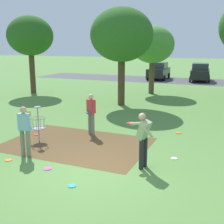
{
  "coord_description": "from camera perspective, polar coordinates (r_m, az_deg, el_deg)",
  "views": [
    {
      "loc": [
        3.65,
        -7.09,
        3.66
      ],
      "look_at": [
        -0.84,
        3.58,
        1.0
      ],
      "focal_mm": 46.79,
      "sensor_mm": 36.0,
      "label": 1
    }
  ],
  "objects": [
    {
      "name": "tree_near_right",
      "position": [
        17.96,
        1.9,
        14.75
      ],
      "size": [
        3.76,
        3.76,
        5.86
      ],
      "color": "#4C3823",
      "rests_on": "ground"
    },
    {
      "name": "ground_plane",
      "position": [
        8.77,
        -4.11,
        -11.75
      ],
      "size": [
        160.0,
        160.0,
        0.0
      ],
      "primitive_type": "plane",
      "color": "#5B8942"
    },
    {
      "name": "parking_lot_strip",
      "position": [
        31.49,
        16.07,
        5.76
      ],
      "size": [
        36.0,
        6.0,
        0.01
      ],
      "primitive_type": "cube",
      "color": "#4C4C51",
      "rests_on": "ground"
    },
    {
      "name": "player_throwing",
      "position": [
        10.09,
        -16.72,
        -3.1
      ],
      "size": [
        0.48,
        0.42,
        1.71
      ],
      "color": "slate",
      "rests_on": "ground"
    },
    {
      "name": "frisbee_scattered_a",
      "position": [
        8.06,
        -7.84,
        -14.1
      ],
      "size": [
        0.22,
        0.22,
        0.02
      ],
      "primitive_type": "cylinder",
      "color": "#1E93DB",
      "rests_on": "ground"
    },
    {
      "name": "player_waiting_left",
      "position": [
        12.1,
        -4.11,
        0.05
      ],
      "size": [
        0.49,
        0.45,
        1.71
      ],
      "color": "slate",
      "rests_on": "ground"
    },
    {
      "name": "player_foreground_watching",
      "position": [
        8.79,
        6.1,
        -4.83
      ],
      "size": [
        1.02,
        0.7,
        1.71
      ],
      "color": "#232328",
      "rests_on": "ground"
    },
    {
      "name": "parked_car_center_left",
      "position": [
        31.92,
        16.84,
        7.46
      ],
      "size": [
        2.25,
        4.34,
        1.84
      ],
      "color": "black",
      "rests_on": "ground"
    },
    {
      "name": "tree_mid_left",
      "position": [
        23.45,
        -15.69,
        14.06
      ],
      "size": [
        3.45,
        3.45,
        5.82
      ],
      "color": "#4C3823",
      "rests_on": "ground"
    },
    {
      "name": "frisbee_far_right",
      "position": [
        12.77,
        12.86,
        -4.0
      ],
      "size": [
        0.25,
        0.25,
        0.02
      ],
      "primitive_type": "cylinder",
      "color": "orange",
      "rests_on": "ground"
    },
    {
      "name": "tree_near_left",
      "position": [
        22.62,
        7.93,
        12.84
      ],
      "size": [
        3.25,
        3.25,
        5.09
      ],
      "color": "brown",
      "rests_on": "ground"
    },
    {
      "name": "dirt_tee_pad",
      "position": [
        11.21,
        -6.97,
        -6.18
      ],
      "size": [
        5.33,
        3.66,
        0.01
      ],
      "primitive_type": "cube",
      "color": "brown",
      "rests_on": "ground"
    },
    {
      "name": "frisbee_far_left",
      "position": [
        12.62,
        -14.55,
        -4.3
      ],
      "size": [
        0.24,
        0.24,
        0.02
      ],
      "primitive_type": "cylinder",
      "color": "red",
      "rests_on": "ground"
    },
    {
      "name": "frisbee_by_tee",
      "position": [
        10.19,
        -19.55,
        -8.84
      ],
      "size": [
        0.23,
        0.23,
        0.02
      ],
      "primitive_type": "cylinder",
      "color": "orange",
      "rests_on": "ground"
    },
    {
      "name": "frisbee_mid_grass",
      "position": [
        9.96,
        12.05,
        -8.85
      ],
      "size": [
        0.22,
        0.22,
        0.02
      ],
      "primitive_type": "cylinder",
      "color": "white",
      "rests_on": "ground"
    },
    {
      "name": "disc_golf_basket",
      "position": [
        11.57,
        -14.42,
        -2.02
      ],
      "size": [
        0.98,
        0.58,
        1.39
      ],
      "color": "#9E9EA3",
      "rests_on": "ground"
    },
    {
      "name": "frisbee_near_basket",
      "position": [
        9.2,
        -12.47,
        -10.75
      ],
      "size": [
        0.24,
        0.24,
        0.02
      ],
      "primitive_type": "cylinder",
      "color": "#E53D99",
      "rests_on": "ground"
    },
    {
      "name": "parked_car_leftmost",
      "position": [
        32.6,
        9.11,
        7.95
      ],
      "size": [
        2.07,
        4.25,
        1.84
      ],
      "color": "black",
      "rests_on": "ground"
    }
  ]
}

